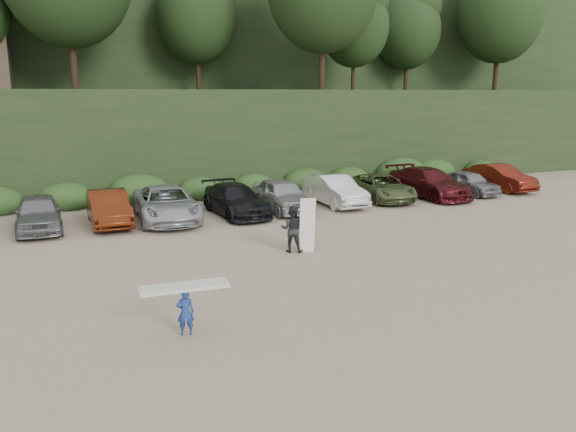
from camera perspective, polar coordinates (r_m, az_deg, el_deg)
name	(u,v)px	position (r m, az deg, el deg)	size (l,w,h in m)	color
ground	(274,279)	(18.04, -1.40, -6.40)	(120.00, 120.00, 0.00)	tan
hillside_backdrop	(115,28)	(52.44, -17.20, 17.80)	(90.00, 41.50, 28.00)	black
parked_cars	(199,201)	(27.07, -9.04, 1.51)	(39.10, 6.43, 1.64)	#B0B0B5
child_surfer	(185,301)	(13.99, -10.43, -8.51)	(2.17, 0.72, 1.28)	navy
adult_surfer	(293,229)	(20.80, 0.56, -1.29)	(1.33, 1.00, 2.07)	black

